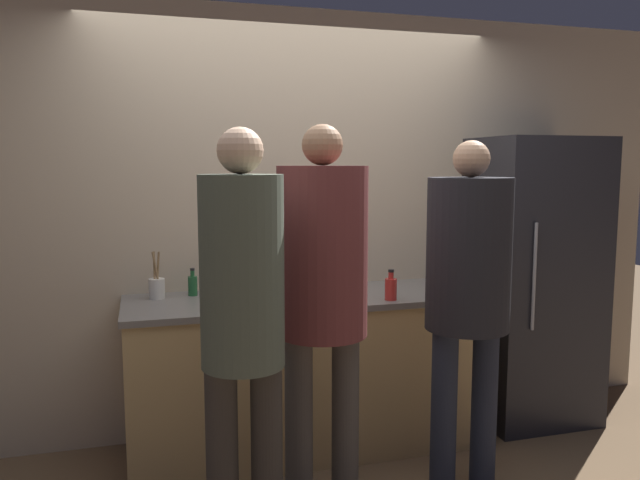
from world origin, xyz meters
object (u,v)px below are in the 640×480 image
(person_right, at_px, (468,280))
(bottle_red, at_px, (391,288))
(fruit_bowl, at_px, (326,290))
(bottle_green, at_px, (193,285))
(person_center, at_px, (322,279))
(bottle_clear, at_px, (278,278))
(person_left, at_px, (243,316))
(utensil_crock, at_px, (157,287))
(cup_yellow, at_px, (221,292))
(refrigerator, at_px, (533,280))

(person_right, bearing_deg, bottle_red, 112.88)
(person_right, xyz_separation_m, fruit_bowl, (-0.53, 0.65, -0.15))
(bottle_green, bearing_deg, person_center, -61.02)
(bottle_clear, height_order, bottle_red, bottle_red)
(person_center, height_order, person_right, person_center)
(fruit_bowl, xyz_separation_m, bottle_clear, (-0.21, 0.34, 0.02))
(person_left, distance_m, utensil_crock, 1.23)
(person_right, relative_size, bottle_red, 10.34)
(person_center, xyz_separation_m, utensil_crock, (-0.71, 0.90, -0.17))
(person_right, bearing_deg, cup_yellow, 146.29)
(person_center, relative_size, person_right, 1.04)
(refrigerator, relative_size, bottle_green, 11.49)
(refrigerator, distance_m, cup_yellow, 2.02)
(person_center, relative_size, cup_yellow, 21.44)
(bottle_clear, distance_m, bottle_red, 0.73)
(bottle_clear, bearing_deg, refrigerator, -8.29)
(refrigerator, bearing_deg, utensil_crock, 176.51)
(fruit_bowl, bearing_deg, bottle_green, 159.85)
(utensil_crock, height_order, bottle_green, utensil_crock)
(refrigerator, relative_size, person_left, 1.01)
(fruit_bowl, height_order, bottle_clear, bottle_clear)
(fruit_bowl, relative_size, cup_yellow, 3.67)
(person_left, distance_m, person_right, 1.20)
(person_center, bearing_deg, bottle_clear, 89.36)
(fruit_bowl, distance_m, bottle_green, 0.78)
(fruit_bowl, distance_m, bottle_red, 0.37)
(person_center, bearing_deg, cup_yellow, 116.08)
(person_left, relative_size, bottle_red, 10.49)
(bottle_green, xyz_separation_m, cup_yellow, (0.14, -0.17, -0.02))
(bottle_red, relative_size, bottle_green, 1.08)
(refrigerator, xyz_separation_m, bottle_clear, (-1.63, 0.24, 0.06))
(bottle_green, bearing_deg, cup_yellow, -49.91)
(person_right, distance_m, utensil_crock, 1.72)
(refrigerator, relative_size, utensil_crock, 6.81)
(person_center, bearing_deg, bottle_green, 118.98)
(person_left, relative_size, bottle_clear, 11.05)
(refrigerator, relative_size, person_center, 0.99)
(bottle_red, bearing_deg, person_left, -140.60)
(refrigerator, xyz_separation_m, person_center, (-1.65, -0.75, 0.23))
(fruit_bowl, height_order, bottle_red, bottle_red)
(utensil_crock, height_order, bottle_clear, utensil_crock)
(person_left, xyz_separation_m, person_center, (0.41, 0.29, 0.07))
(utensil_crock, bearing_deg, bottle_clear, 7.41)
(bottle_red, bearing_deg, utensil_crock, 162.20)
(bottle_green, bearing_deg, refrigerator, -4.50)
(person_center, distance_m, person_right, 0.75)
(person_center, bearing_deg, bottle_red, 42.19)
(person_right, xyz_separation_m, cup_yellow, (-1.12, 0.75, -0.15))
(person_center, distance_m, fruit_bowl, 0.72)
(refrigerator, bearing_deg, person_right, -140.23)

